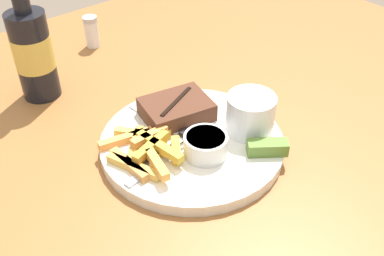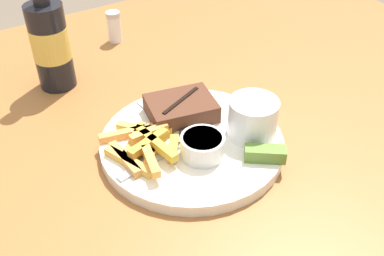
% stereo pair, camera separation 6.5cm
% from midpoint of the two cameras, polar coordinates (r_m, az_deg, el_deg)
% --- Properties ---
extents(dining_table, '(1.41, 1.14, 0.76)m').
position_cam_midpoint_polar(dining_table, '(0.73, 2.59, -7.03)').
color(dining_table, '#935B2D').
rests_on(dining_table, ground_plane).
extents(dinner_plate, '(0.27, 0.27, 0.02)m').
position_cam_midpoint_polar(dinner_plate, '(0.67, 2.78, -2.07)').
color(dinner_plate, silver).
rests_on(dinner_plate, dining_table).
extents(steak_portion, '(0.12, 0.10, 0.03)m').
position_cam_midpoint_polar(steak_portion, '(0.70, 1.26, 2.43)').
color(steak_portion, '#512D1E').
rests_on(steak_portion, dinner_plate).
extents(fries_pile, '(0.11, 0.14, 0.02)m').
position_cam_midpoint_polar(fries_pile, '(0.64, -3.17, -2.25)').
color(fries_pile, '#E49346').
rests_on(fries_pile, dinner_plate).
extents(coleslaw_cup, '(0.07, 0.07, 0.06)m').
position_cam_midpoint_polar(coleslaw_cup, '(0.66, 10.55, 1.38)').
color(coleslaw_cup, white).
rests_on(coleslaw_cup, dinner_plate).
extents(dipping_sauce_cup, '(0.06, 0.06, 0.03)m').
position_cam_midpoint_polar(dipping_sauce_cup, '(0.63, 4.31, -2.32)').
color(dipping_sauce_cup, silver).
rests_on(dipping_sauce_cup, dinner_plate).
extents(pickle_spear, '(0.06, 0.05, 0.02)m').
position_cam_midpoint_polar(pickle_spear, '(0.64, 12.19, -3.33)').
color(pickle_spear, '#567A2D').
rests_on(pickle_spear, dinner_plate).
extents(fork_utensil, '(0.13, 0.03, 0.00)m').
position_cam_midpoint_polar(fork_utensil, '(0.63, -1.83, -4.10)').
color(fork_utensil, '#B7B7BC').
rests_on(fork_utensil, dinner_plate).
extents(knife_utensil, '(0.03, 0.17, 0.01)m').
position_cam_midpoint_polar(knife_utensil, '(0.68, 0.85, -0.18)').
color(knife_utensil, '#B7B7BC').
rests_on(knife_utensil, dinner_plate).
extents(beer_bottle, '(0.07, 0.07, 0.24)m').
position_cam_midpoint_polar(beer_bottle, '(0.81, -15.39, 10.53)').
color(beer_bottle, black).
rests_on(beer_bottle, dining_table).
extents(salt_shaker, '(0.03, 0.03, 0.07)m').
position_cam_midpoint_polar(salt_shaker, '(0.97, -7.92, 12.58)').
color(salt_shaker, white).
rests_on(salt_shaker, dining_table).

